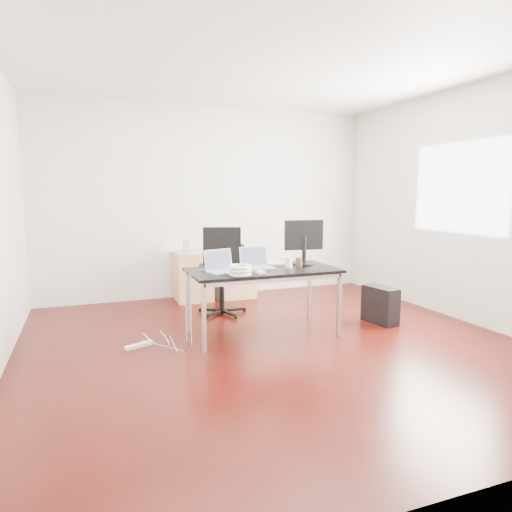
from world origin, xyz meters
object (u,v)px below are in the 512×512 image
object	(u,v)px
desk	(263,274)
pc_tower	(380,305)
filing_cabinet_right	(236,273)
filing_cabinet_left	(193,276)
office_chair	(222,266)

from	to	relation	value
desk	pc_tower	distance (m)	1.55
filing_cabinet_right	filing_cabinet_left	bearing A→B (deg)	180.00
office_chair	desk	bearing A→B (deg)	-63.82
desk	filing_cabinet_right	xyz separation A→B (m)	(0.29, 1.85, -0.33)
filing_cabinet_left	pc_tower	bearing A→B (deg)	-46.66
pc_tower	filing_cabinet_left	bearing A→B (deg)	123.97
office_chair	pc_tower	distance (m)	2.03
filing_cabinet_right	pc_tower	distance (m)	2.28
filing_cabinet_right	pc_tower	bearing A→B (deg)	-58.60
desk	office_chair	world-z (taller)	office_chair
office_chair	filing_cabinet_right	xyz separation A→B (m)	(0.44, 0.79, -0.26)
filing_cabinet_left	desk	bearing A→B (deg)	-79.16
filing_cabinet_left	pc_tower	world-z (taller)	filing_cabinet_left
office_chair	filing_cabinet_left	xyz separation A→B (m)	(-0.20, 0.79, -0.26)
desk	filing_cabinet_right	world-z (taller)	desk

